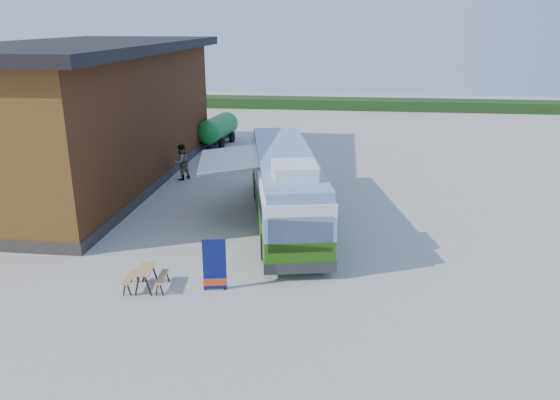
# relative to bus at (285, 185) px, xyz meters

# --- Properties ---
(ground) EXTENTS (100.00, 100.00, 0.00)m
(ground) POSITION_rel_bus_xyz_m (-0.85, -4.56, -1.74)
(ground) COLOR #BCB7AD
(ground) RESTS_ON ground
(barn) EXTENTS (9.60, 21.20, 7.50)m
(barn) POSITION_rel_bus_xyz_m (-11.35, 5.44, 1.85)
(barn) COLOR brown
(barn) RESTS_ON ground
(hedge) EXTENTS (40.00, 3.00, 1.00)m
(hedge) POSITION_rel_bus_xyz_m (7.15, 33.44, -1.24)
(hedge) COLOR #264419
(hedge) RESTS_ON ground
(bus) EXTENTS (4.82, 12.11, 3.64)m
(bus) POSITION_rel_bus_xyz_m (0.00, 0.00, 0.00)
(bus) COLOR #3B7513
(bus) RESTS_ON ground
(awning) EXTENTS (3.49, 4.78, 0.53)m
(awning) POSITION_rel_bus_xyz_m (-2.30, 0.24, 0.91)
(awning) COLOR white
(awning) RESTS_ON ground
(banner) EXTENTS (0.78, 0.29, 1.82)m
(banner) POSITION_rel_bus_xyz_m (-1.60, -6.66, -0.99)
(banner) COLOR #0B145A
(banner) RESTS_ON ground
(picnic_table) EXTENTS (1.43, 1.30, 0.75)m
(picnic_table) POSITION_rel_bus_xyz_m (-3.91, -6.85, -1.18)
(picnic_table) COLOR tan
(picnic_table) RESTS_ON ground
(person_a) EXTENTS (0.85, 0.77, 1.95)m
(person_a) POSITION_rel_bus_xyz_m (-2.07, 5.73, -0.76)
(person_a) COLOR #999999
(person_a) RESTS_ON ground
(person_b) EXTENTS (1.19, 1.24, 2.02)m
(person_b) POSITION_rel_bus_xyz_m (-6.55, 6.15, -0.73)
(person_b) COLOR #999999
(person_b) RESTS_ON ground
(slurry_tanker) EXTENTS (2.17, 5.62, 2.09)m
(slurry_tanker) POSITION_rel_bus_xyz_m (-6.55, 15.24, -0.54)
(slurry_tanker) COLOR #177F2C
(slurry_tanker) RESTS_ON ground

